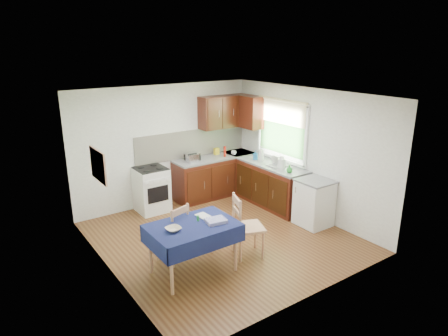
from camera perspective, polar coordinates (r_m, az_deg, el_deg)
floor at (r=7.17m, az=-0.22°, el=-9.84°), size 4.20×4.20×0.00m
ceiling at (r=6.43m, az=-0.24°, el=10.39°), size 4.00×4.20×0.02m
wall_back at (r=8.44m, az=-8.40°, el=3.25°), size 4.00×0.02×2.50m
wall_front at (r=5.22m, az=13.11°, el=-6.01°), size 4.00×0.02×2.50m
wall_left at (r=5.86m, az=-16.56°, el=-3.67°), size 0.02×4.20×2.50m
wall_right at (r=7.96m, az=11.69°, el=2.22°), size 0.02×4.20×2.50m
base_cabinets at (r=8.68m, az=2.41°, el=-1.83°), size 1.90×2.30×0.86m
worktop_back at (r=8.79m, az=-1.30°, el=1.51°), size 1.90×0.60×0.04m
worktop_right at (r=8.31m, az=6.87°, el=0.43°), size 0.60×1.70×0.04m
worktop_corner at (r=9.16m, az=2.09°, el=2.15°), size 0.60×0.60×0.04m
splashback at (r=8.74m, az=-4.54°, el=3.54°), size 2.70×0.02×0.60m
upper_cabinets at (r=8.85m, az=1.24°, el=8.05°), size 1.20×0.85×0.70m
stove at (r=8.21m, az=-10.32°, el=-3.03°), size 0.60×0.61×0.92m
window at (r=8.33m, az=8.23°, el=5.90°), size 0.04×1.48×1.26m
fridge at (r=7.65m, az=12.74°, el=-4.86°), size 0.58×0.60×0.89m
corkboard at (r=6.03m, az=-17.51°, el=0.35°), size 0.04×0.62×0.47m
dining_table at (r=5.90m, az=-4.47°, el=-9.00°), size 1.27×0.86×0.77m
chair_far at (r=6.29m, az=-7.09°, el=-8.98°), size 0.53×0.53×0.95m
chair_near at (r=6.37m, az=3.07°, el=-8.05°), size 0.59×0.59×1.03m
toaster at (r=8.38m, az=-4.53°, el=1.42°), size 0.25×0.15×0.19m
sandwich_press at (r=8.52m, az=-4.57°, el=1.63°), size 0.28×0.24×0.16m
sauce_bottle at (r=8.75m, az=0.12°, el=2.36°), size 0.05×0.05×0.23m
yellow_packet at (r=8.94m, az=-1.08°, el=2.40°), size 0.12×0.09×0.15m
dish_rack at (r=8.20m, az=7.76°, el=0.49°), size 0.41×0.31×0.20m
kettle at (r=8.03m, az=8.21°, el=0.77°), size 0.15×0.15×0.25m
cup at (r=8.92m, az=1.42°, el=2.19°), size 0.13×0.13×0.09m
soap_bottle_a at (r=8.47m, az=5.31°, el=2.10°), size 0.17×0.17×0.32m
soap_bottle_b at (r=8.56m, az=4.53°, el=1.85°), size 0.13×0.13×0.20m
soap_bottle_c at (r=7.77m, az=9.34°, el=-0.11°), size 0.17×0.17×0.16m
plate_bowl at (r=5.69m, az=-7.26°, el=-8.66°), size 0.23×0.23×0.05m
book at (r=6.06m, az=-3.63°, el=-7.05°), size 0.18×0.24×0.02m
spice_jar at (r=5.96m, az=-3.74°, el=-7.16°), size 0.04×0.04×0.08m
tea_towel at (r=5.90m, az=-1.17°, el=-7.54°), size 0.32×0.27×0.05m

